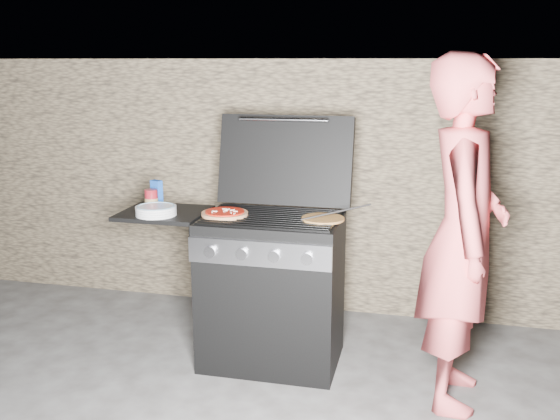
% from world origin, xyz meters
% --- Properties ---
extents(ground, '(50.00, 50.00, 0.00)m').
position_xyz_m(ground, '(0.00, 0.00, 0.00)').
color(ground, '#383532').
extents(stone_wall, '(8.00, 0.35, 1.80)m').
position_xyz_m(stone_wall, '(0.00, 1.05, 0.90)').
color(stone_wall, '#826F52').
rests_on(stone_wall, ground).
extents(gas_grill, '(1.34, 0.79, 0.91)m').
position_xyz_m(gas_grill, '(-0.25, 0.00, 0.46)').
color(gas_grill, black).
rests_on(gas_grill, ground).
extents(pizza_topped, '(0.32, 0.32, 0.03)m').
position_xyz_m(pizza_topped, '(-0.27, -0.05, 0.93)').
color(pizza_topped, tan).
rests_on(pizza_topped, gas_grill).
extents(pizza_plain, '(0.25, 0.25, 0.01)m').
position_xyz_m(pizza_plain, '(0.30, -0.02, 0.92)').
color(pizza_plain, '#E7A952').
rests_on(pizza_plain, gas_grill).
extents(sauce_jar, '(0.10, 0.10, 0.12)m').
position_xyz_m(sauce_jar, '(-0.77, 0.04, 0.96)').
color(sauce_jar, maroon).
rests_on(sauce_jar, gas_grill).
extents(blue_carton, '(0.08, 0.07, 0.15)m').
position_xyz_m(blue_carton, '(-0.79, 0.17, 0.98)').
color(blue_carton, blue).
rests_on(blue_carton, gas_grill).
extents(plate_stack, '(0.29, 0.29, 0.06)m').
position_xyz_m(plate_stack, '(-0.67, -0.10, 0.93)').
color(plate_stack, silver).
rests_on(plate_stack, gas_grill).
extents(person, '(0.46, 0.68, 1.83)m').
position_xyz_m(person, '(1.06, -0.18, 0.92)').
color(person, '#E55558').
rests_on(person, ground).
extents(tongs, '(0.38, 0.18, 0.08)m').
position_xyz_m(tongs, '(0.38, 0.00, 0.95)').
color(tongs, black).
rests_on(tongs, gas_grill).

